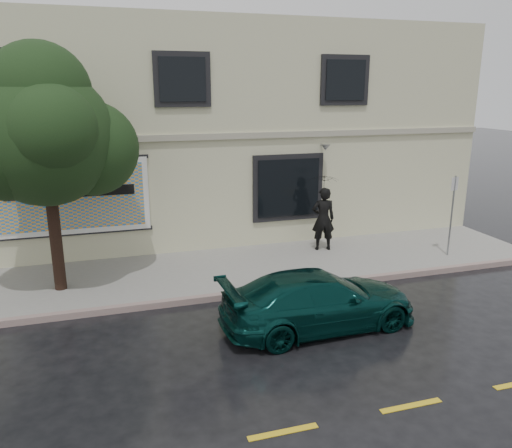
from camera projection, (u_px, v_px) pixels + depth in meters
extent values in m
plane|color=black|center=(227.00, 328.00, 10.67)|extent=(90.00, 90.00, 0.00)
cube|color=gray|center=(199.00, 273.00, 13.65)|extent=(20.00, 3.50, 0.15)
cube|color=gray|center=(213.00, 298.00, 12.04)|extent=(20.00, 0.18, 0.16)
cube|color=gold|center=(283.00, 432.00, 7.44)|extent=(19.00, 0.12, 0.01)
cube|color=beige|center=(167.00, 130.00, 18.06)|extent=(20.00, 8.00, 7.00)
cube|color=#9E9984|center=(184.00, 137.00, 14.30)|extent=(20.00, 0.12, 0.18)
cube|color=black|center=(288.00, 188.00, 15.64)|extent=(2.30, 0.10, 2.10)
cube|color=black|center=(289.00, 188.00, 15.58)|extent=(2.00, 0.05, 1.80)
cube|color=black|center=(183.00, 79.00, 13.82)|extent=(1.30, 0.05, 1.20)
cube|color=black|center=(346.00, 80.00, 15.23)|extent=(1.30, 0.05, 1.20)
cube|color=white|center=(71.00, 197.00, 13.78)|extent=(4.20, 0.06, 2.10)
cube|color=gold|center=(71.00, 198.00, 13.75)|extent=(3.90, 0.04, 1.80)
cube|color=black|center=(75.00, 233.00, 14.09)|extent=(4.30, 0.10, 0.10)
cube|color=black|center=(68.00, 159.00, 13.53)|extent=(4.30, 0.10, 0.10)
cube|color=black|center=(71.00, 192.00, 13.68)|extent=(3.40, 0.02, 0.28)
imported|color=#08312E|center=(319.00, 300.00, 10.58)|extent=(4.32, 2.07, 1.23)
imported|color=black|center=(323.00, 219.00, 15.17)|extent=(0.78, 0.59, 1.94)
imported|color=black|center=(325.00, 177.00, 14.83)|extent=(0.94, 0.94, 0.65)
cylinder|color=black|center=(56.00, 238.00, 12.05)|extent=(0.29, 0.29, 2.63)
sphere|color=black|center=(45.00, 137.00, 11.42)|extent=(3.18, 3.18, 3.18)
cylinder|color=gray|center=(451.00, 216.00, 14.59)|extent=(0.05, 0.05, 2.39)
cube|color=silver|center=(455.00, 184.00, 14.34)|extent=(0.29, 0.11, 0.39)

